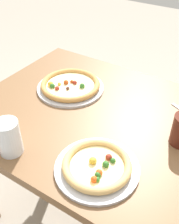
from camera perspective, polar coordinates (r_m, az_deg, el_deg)
ground_plane at (r=1.77m, az=0.99°, el=-19.78°), size 8.00×8.00×0.00m
dining_table at (r=1.28m, az=1.29°, el=-4.55°), size 1.11×0.88×0.75m
pizza_near at (r=0.96m, az=1.57°, el=-11.23°), size 0.30×0.30×0.04m
pizza_far at (r=1.35m, az=-4.03°, el=5.49°), size 0.33×0.33×0.04m
water_cup_clear at (r=1.03m, az=-16.48°, el=-5.01°), size 0.09×0.09×0.14m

